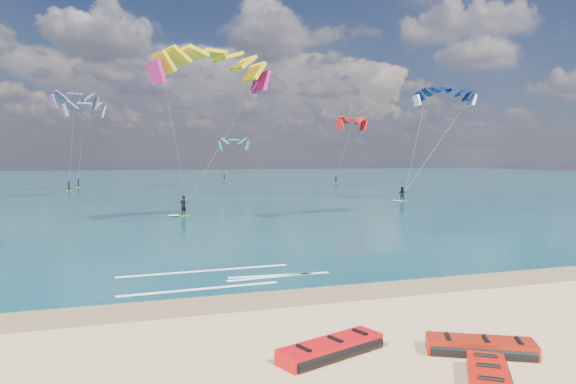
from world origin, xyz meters
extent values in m
plane|color=tan|center=(0.00, 40.00, 0.00)|extent=(320.00, 320.00, 0.00)
cube|color=brown|center=(0.00, 3.00, 0.00)|extent=(320.00, 2.40, 0.01)
cube|color=#0A343B|center=(0.00, 104.00, 0.02)|extent=(320.00, 200.00, 0.04)
cube|color=yellow|center=(1.83, 30.47, 0.07)|extent=(1.34, 1.01, 0.06)
imported|color=black|center=(1.83, 30.47, 0.95)|extent=(0.75, 0.72, 1.74)
cylinder|color=black|center=(2.12, 30.18, 1.21)|extent=(0.48, 0.30, 0.04)
cube|color=yellow|center=(27.76, 38.25, 0.07)|extent=(1.31, 0.89, 0.06)
imported|color=black|center=(27.76, 38.25, 0.89)|extent=(0.99, 0.96, 1.61)
cylinder|color=black|center=(28.04, 37.97, 1.16)|extent=(0.48, 0.25, 0.04)
cube|color=white|center=(-0.32, 5.00, 0.04)|extent=(6.15, 0.57, 0.01)
cube|color=white|center=(3.22, 6.30, 0.04)|extent=(4.39, 0.55, 0.01)
cube|color=white|center=(2.80, 6.08, 0.04)|extent=(3.85, 0.58, 0.01)
cube|color=white|center=(0.33, 8.10, 0.04)|extent=(7.55, 0.51, 0.01)
camera|label=1|loc=(-3.00, -14.32, 5.03)|focal=32.00mm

